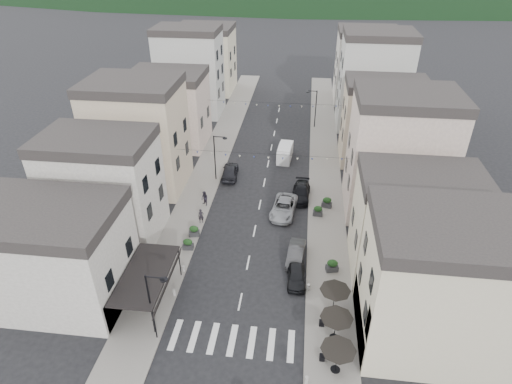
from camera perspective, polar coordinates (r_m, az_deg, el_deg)
ground at (r=33.59m, az=-3.78°, el=-21.75°), size 700.00×700.00×0.00m
sidewalk_left at (r=59.32m, az=-5.53°, el=4.68°), size 4.00×76.00×0.12m
sidewalk_right at (r=58.20m, az=9.11°, el=3.84°), size 4.00×76.00×0.12m
boutique_building at (r=39.05m, az=-25.84°, el=-8.03°), size 12.00×8.00×8.00m
bistro_building at (r=33.73m, az=22.86°, el=-12.00°), size 10.00×8.00×10.00m
boutique_awning at (r=36.14m, az=-14.11°, el=-10.73°), size 3.77×7.50×3.28m
buildings_row_left at (r=63.80m, az=-11.06°, el=12.16°), size 10.20×54.16×14.00m
buildings_row_right at (r=60.62m, az=16.27°, el=10.63°), size 10.20×54.16×14.50m
cafe_terrace at (r=33.39m, az=10.66°, el=-16.46°), size 2.50×8.10×2.53m
streetlamp_left_near at (r=33.30m, az=-13.58°, el=-13.70°), size 1.70×0.56×6.00m
streetlamp_left_far at (r=52.12m, az=-5.25°, el=5.16°), size 1.70×0.56×6.00m
streetlamp_right_far at (r=67.65m, az=7.76°, el=11.41°), size 1.70×0.56×6.00m
bollards at (r=36.75m, az=-2.26°, el=-14.51°), size 11.66×10.26×0.60m
bunting_near at (r=46.87m, az=0.69°, el=4.75°), size 19.00×0.28×0.62m
bunting_far at (r=61.48m, az=2.34°, el=11.51°), size 19.00×0.28×0.62m
parked_car_a at (r=38.85m, az=5.40°, el=-10.97°), size 1.79×4.05×1.36m
parked_car_b at (r=41.04m, az=5.33°, el=-8.18°), size 1.86×4.31×1.38m
parked_car_c at (r=47.10m, az=3.72°, el=-2.08°), size 3.14×5.73×1.52m
parked_car_d at (r=50.02m, az=6.03°, el=-0.06°), size 2.20×4.97×1.42m
parked_car_e at (r=54.02m, az=-3.48°, el=2.78°), size 2.24×4.87×1.62m
delivery_van at (r=58.26m, az=3.88°, el=5.31°), size 2.06×4.53×2.12m
pedestrian_a at (r=45.74m, az=-7.34°, el=-3.19°), size 0.67×0.52×1.63m
pedestrian_b at (r=48.44m, az=-6.87°, el=-0.86°), size 1.09×1.07×1.77m
planter_la at (r=44.08m, az=-8.27°, el=-5.17°), size 1.17×0.79×1.20m
planter_lb at (r=42.50m, az=-9.07°, el=-6.88°), size 1.08×0.64×1.18m
planter_ra at (r=40.15m, az=10.13°, el=-9.63°), size 1.23×0.86×1.26m
planter_rb at (r=47.08m, az=8.25°, el=-2.51°), size 1.08×0.63×1.17m
planter_rc at (r=48.62m, az=9.44°, el=-1.36°), size 1.22×0.85×1.23m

